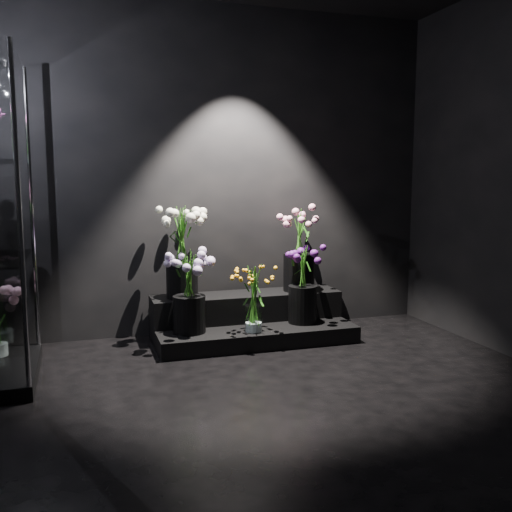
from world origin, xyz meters
name	(u,v)px	position (x,y,z in m)	size (l,w,h in m)	color
floor	(291,420)	(0.00, 0.00, 0.00)	(4.00, 4.00, 0.00)	black
wall_back	(210,172)	(0.00, 2.00, 1.40)	(4.00, 4.00, 0.00)	black
display_riser	(250,320)	(0.26, 1.67, 0.15)	(1.63, 0.73, 0.36)	black
bouquet_orange_bells	(254,298)	(0.20, 1.36, 0.41)	(0.32, 0.32, 0.54)	white
bouquet_lilac	(189,287)	(-0.29, 1.49, 0.50)	(0.42, 0.42, 0.65)	black
bouquet_purple	(303,280)	(0.68, 1.51, 0.50)	(0.42, 0.42, 0.65)	black
bouquet_cream_roses	(181,244)	(-0.29, 1.77, 0.81)	(0.47, 0.47, 0.78)	black
bouquet_pink_roses	(299,247)	(0.74, 1.75, 0.75)	(0.40, 0.40, 0.72)	black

